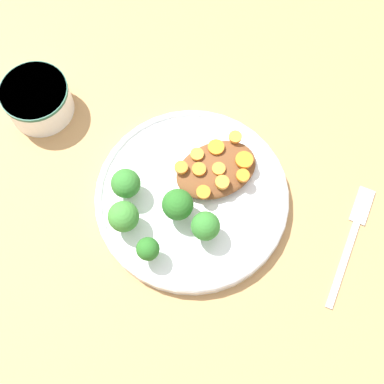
% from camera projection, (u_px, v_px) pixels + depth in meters
% --- Properties ---
extents(ground_plane, '(4.00, 4.00, 0.00)m').
position_uv_depth(ground_plane, '(192.00, 201.00, 0.80)').
color(ground_plane, tan).
extents(plate, '(0.28, 0.28, 0.03)m').
position_uv_depth(plate, '(192.00, 197.00, 0.79)').
color(plate, white).
rests_on(plate, ground_plane).
extents(dip_bowl, '(0.10, 0.10, 0.06)m').
position_uv_depth(dip_bowl, '(37.00, 99.00, 0.83)').
color(dip_bowl, white).
rests_on(dip_bowl, ground_plane).
extents(stew_mound, '(0.12, 0.09, 0.02)m').
position_uv_depth(stew_mound, '(216.00, 170.00, 0.78)').
color(stew_mound, brown).
rests_on(stew_mound, plate).
extents(broccoli_floret_0, '(0.03, 0.03, 0.05)m').
position_uv_depth(broccoli_floret_0, '(148.00, 250.00, 0.72)').
color(broccoli_floret_0, '#759E51').
rests_on(broccoli_floret_0, plate).
extents(broccoli_floret_1, '(0.04, 0.04, 0.05)m').
position_uv_depth(broccoli_floret_1, '(126.00, 184.00, 0.75)').
color(broccoli_floret_1, '#759E51').
rests_on(broccoli_floret_1, plate).
extents(broccoli_floret_2, '(0.04, 0.04, 0.06)m').
position_uv_depth(broccoli_floret_2, '(178.00, 205.00, 0.74)').
color(broccoli_floret_2, '#7FA85B').
rests_on(broccoli_floret_2, plate).
extents(broccoli_floret_3, '(0.04, 0.04, 0.06)m').
position_uv_depth(broccoli_floret_3, '(124.00, 217.00, 0.73)').
color(broccoli_floret_3, '#7FA85B').
rests_on(broccoli_floret_3, plate).
extents(broccoli_floret_4, '(0.04, 0.04, 0.05)m').
position_uv_depth(broccoli_floret_4, '(205.00, 227.00, 0.73)').
color(broccoli_floret_4, '#759E51').
rests_on(broccoli_floret_4, plate).
extents(carrot_slice_0, '(0.02, 0.02, 0.00)m').
position_uv_depth(carrot_slice_0, '(203.00, 192.00, 0.76)').
color(carrot_slice_0, orange).
rests_on(carrot_slice_0, stew_mound).
extents(carrot_slice_1, '(0.03, 0.03, 0.01)m').
position_uv_depth(carrot_slice_1, '(244.00, 160.00, 0.77)').
color(carrot_slice_1, orange).
rests_on(carrot_slice_1, stew_mound).
extents(carrot_slice_2, '(0.02, 0.02, 0.01)m').
position_uv_depth(carrot_slice_2, '(199.00, 169.00, 0.77)').
color(carrot_slice_2, orange).
rests_on(carrot_slice_2, stew_mound).
extents(carrot_slice_3, '(0.02, 0.02, 0.01)m').
position_uv_depth(carrot_slice_3, '(222.00, 182.00, 0.76)').
color(carrot_slice_3, orange).
rests_on(carrot_slice_3, stew_mound).
extents(carrot_slice_4, '(0.02, 0.02, 0.00)m').
position_uv_depth(carrot_slice_4, '(216.00, 147.00, 0.78)').
color(carrot_slice_4, orange).
rests_on(carrot_slice_4, stew_mound).
extents(carrot_slice_5, '(0.02, 0.02, 0.01)m').
position_uv_depth(carrot_slice_5, '(235.00, 137.00, 0.79)').
color(carrot_slice_5, orange).
rests_on(carrot_slice_5, stew_mound).
extents(carrot_slice_6, '(0.02, 0.02, 0.00)m').
position_uv_depth(carrot_slice_6, '(197.00, 154.00, 0.78)').
color(carrot_slice_6, orange).
rests_on(carrot_slice_6, stew_mound).
extents(carrot_slice_7, '(0.02, 0.02, 0.00)m').
position_uv_depth(carrot_slice_7, '(219.00, 169.00, 0.77)').
color(carrot_slice_7, orange).
rests_on(carrot_slice_7, stew_mound).
extents(carrot_slice_8, '(0.02, 0.02, 0.01)m').
position_uv_depth(carrot_slice_8, '(184.00, 166.00, 0.77)').
color(carrot_slice_8, orange).
rests_on(carrot_slice_8, stew_mound).
extents(carrot_slice_9, '(0.02, 0.02, 0.01)m').
position_uv_depth(carrot_slice_9, '(243.00, 176.00, 0.76)').
color(carrot_slice_9, orange).
rests_on(carrot_slice_9, stew_mound).
extents(fork, '(0.15, 0.14, 0.01)m').
position_uv_depth(fork, '(353.00, 234.00, 0.78)').
color(fork, '#B6B6B6').
rests_on(fork, ground_plane).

